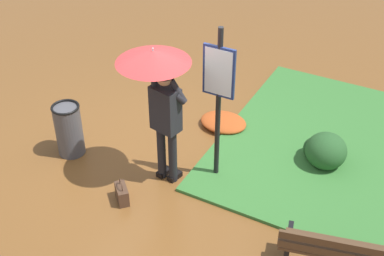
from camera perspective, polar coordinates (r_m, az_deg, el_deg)
name	(u,v)px	position (r m, az deg, el deg)	size (l,w,h in m)	color
ground_plane	(161,160)	(7.87, -3.41, -3.54)	(18.00, 18.00, 0.00)	brown
grass_verge	(383,162)	(8.30, 20.03, -3.45)	(4.80, 4.00, 0.05)	#387533
person_with_umbrella	(159,83)	(6.69, -3.62, 4.87)	(0.96, 0.96, 2.04)	black
info_sign_post	(219,89)	(6.77, 2.90, 4.25)	(0.44, 0.07, 2.30)	black
handbag	(122,194)	(7.18, -7.62, -7.07)	(0.31, 0.31, 0.37)	#4C3323
park_bench	(343,256)	(6.22, 16.11, -13.24)	(1.42, 0.68, 0.75)	black
trash_bin	(69,130)	(7.99, -13.23, -0.16)	(0.42, 0.42, 0.83)	#4C4C51
shrub_cluster	(324,150)	(7.88, 14.13, -2.38)	(0.66, 0.60, 0.54)	#285628
leaf_pile_by_bench	(223,122)	(8.54, 3.43, 0.64)	(0.76, 0.61, 0.17)	#B74C1E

